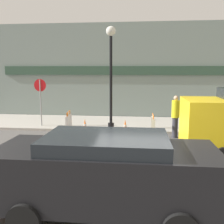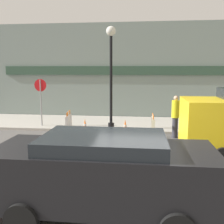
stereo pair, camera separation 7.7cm
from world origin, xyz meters
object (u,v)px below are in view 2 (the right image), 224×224
(parked_car_1, at_px, (104,170))
(streetlamp_post, at_px, (111,63))
(person_worker, at_px, (175,115))
(stop_sign, at_px, (41,95))

(parked_car_1, bearing_deg, streetlamp_post, 95.66)
(streetlamp_post, relative_size, person_worker, 2.61)
(parked_car_1, bearing_deg, stop_sign, 119.35)
(stop_sign, distance_m, person_worker, 6.46)
(person_worker, distance_m, parked_car_1, 6.59)
(streetlamp_post, xyz_separation_m, person_worker, (2.84, -1.02, -2.17))
(stop_sign, height_order, parked_car_1, stop_sign)
(streetlamp_post, bearing_deg, stop_sign, 176.77)
(person_worker, relative_size, parked_car_1, 0.42)
(streetlamp_post, height_order, parked_car_1, streetlamp_post)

